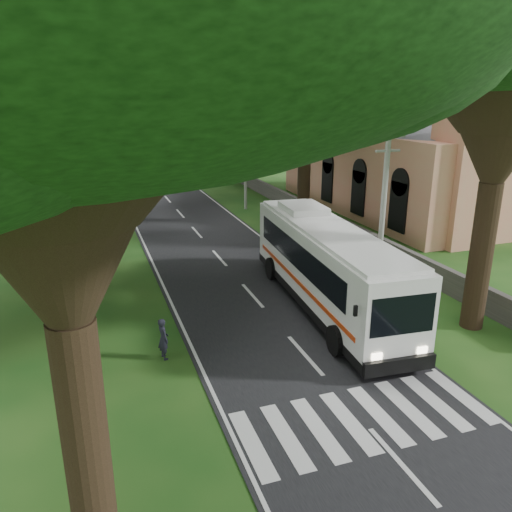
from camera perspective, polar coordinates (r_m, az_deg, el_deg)
ground at (r=17.19m, az=8.46°, el=-14.28°), size 140.00×140.00×0.00m
road at (r=39.47m, az=-8.38°, el=4.49°), size 8.00×120.00×0.04m
crosswalk at (r=15.76m, az=11.94°, el=-17.83°), size 8.00×3.00×0.01m
property_wall at (r=40.99m, az=4.36°, el=5.98°), size 0.35×50.00×1.20m
church at (r=42.59m, az=17.11°, el=11.58°), size 14.00×24.00×11.60m
pole_near at (r=23.09m, az=14.31°, el=5.09°), size 1.60×0.24×8.00m
pole_mid at (r=41.03m, az=-1.23°, el=11.11°), size 1.60×0.24×8.00m
pole_far at (r=60.28m, az=-7.25°, el=13.20°), size 1.60×0.24×8.00m
tree_l_mida at (r=24.82m, az=-22.82°, el=20.13°), size 16.34×16.34×14.13m
tree_l_midb at (r=42.85m, az=-21.13°, el=20.61°), size 15.04×15.04×15.18m
tree_l_far at (r=60.82m, az=-21.73°, el=19.00°), size 14.48×14.48×14.60m
tree_r_mida at (r=36.13m, az=5.93°, el=22.01°), size 13.70×13.70×14.75m
tree_r_midb at (r=52.90m, az=-3.39°, el=21.73°), size 15.95×15.95×16.04m
tree_r_far at (r=70.50m, az=-6.76°, el=18.97°), size 13.84×13.84×13.46m
coach_bus at (r=22.17m, az=8.02°, el=-0.92°), size 3.62×12.73×3.71m
distant_car_a at (r=56.82m, az=-12.78°, el=9.04°), size 1.73×3.83×1.28m
distant_car_b at (r=64.74m, az=-14.90°, el=9.94°), size 2.25×4.08×1.27m
distant_car_c at (r=69.43m, az=-10.86°, el=10.73°), size 2.65×4.63×1.26m
pedestrian at (r=18.42m, az=-10.55°, el=-9.27°), size 0.48×0.63×1.56m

